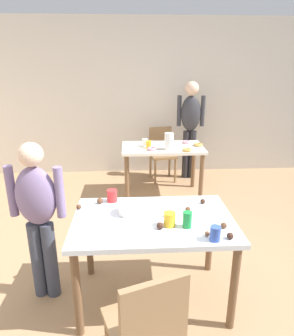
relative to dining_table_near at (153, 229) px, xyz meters
name	(u,v)px	position (x,y,z in m)	size (l,w,h in m)	color
ground_plane	(137,291)	(-0.13, 0.07, -0.65)	(6.40, 6.40, 0.00)	#9E7A56
wall_back	(132,98)	(-0.13, 3.27, 0.65)	(6.40, 0.10, 2.60)	#BCB2A3
dining_table_near	(153,229)	(0.00, 0.00, 0.00)	(1.24, 0.80, 0.75)	silver
dining_table_far	(163,154)	(0.30, 2.13, -0.02)	(1.16, 0.68, 0.75)	silver
chair_near_table	(147,325)	(-0.09, -0.77, -0.16)	(0.51, 0.51, 0.87)	olive
chair_far_table	(162,150)	(0.36, 2.82, -0.16)	(0.46, 0.46, 0.87)	olive
person_girl_near	(38,211)	(-0.90, 0.09, 0.14)	(0.46, 0.24, 1.35)	#383D4C
person_adult_far	(190,121)	(0.82, 2.84, 0.32)	(0.45, 0.23, 1.61)	#28282D
mixing_bowl	(130,208)	(-0.18, 0.09, 0.14)	(0.19, 0.19, 0.09)	white
soda_can	(187,220)	(0.24, -0.15, 0.16)	(0.07, 0.07, 0.12)	#198438
fork_near	(156,211)	(0.03, 0.12, 0.10)	(0.17, 0.02, 0.01)	silver
cup_near_0	(112,196)	(-0.33, 0.33, 0.15)	(0.09, 0.09, 0.11)	red
cup_near_1	(215,234)	(0.39, -0.33, 0.15)	(0.07, 0.07, 0.11)	#3351B2
cup_near_2	(170,219)	(0.11, -0.12, 0.15)	(0.09, 0.09, 0.11)	yellow
cake_ball_0	(160,226)	(0.04, -0.16, 0.12)	(0.05, 0.05, 0.05)	#3D2319
cake_ball_1	(167,214)	(0.11, 0.02, 0.12)	(0.04, 0.04, 0.04)	#3D2319
cake_ball_2	(224,225)	(0.50, -0.18, 0.12)	(0.05, 0.05, 0.05)	brown
cake_ball_3	(169,218)	(0.12, -0.03, 0.11)	(0.04, 0.04, 0.04)	brown
cake_ball_4	(230,236)	(0.50, -0.32, 0.12)	(0.05, 0.05, 0.05)	#3D2319
cake_ball_5	(188,209)	(0.29, 0.10, 0.12)	(0.04, 0.04, 0.04)	brown
cake_ball_6	(79,207)	(-0.60, 0.19, 0.12)	(0.04, 0.04, 0.04)	brown
cake_ball_7	(203,201)	(0.44, 0.24, 0.12)	(0.04, 0.04, 0.04)	#3D2319
cake_ball_8	(207,234)	(0.36, -0.27, 0.11)	(0.04, 0.04, 0.04)	brown
cake_ball_9	(100,201)	(-0.44, 0.29, 0.12)	(0.05, 0.05, 0.05)	brown
cake_ball_10	(129,201)	(-0.19, 0.30, 0.11)	(0.04, 0.04, 0.04)	brown
pitcher_far	(169,141)	(0.36, 1.96, 0.21)	(0.13, 0.13, 0.23)	white
cup_far_0	(149,145)	(0.09, 2.04, 0.15)	(0.07, 0.07, 0.10)	yellow
cup_far_1	(145,143)	(0.04, 2.15, 0.15)	(0.08, 0.08, 0.11)	white
donut_far_0	(187,150)	(0.60, 1.87, 0.11)	(0.12, 0.12, 0.04)	gold
donut_far_1	(198,145)	(0.81, 2.12, 0.12)	(0.13, 0.13, 0.04)	gold
donut_far_2	(186,142)	(0.67, 2.29, 0.11)	(0.12, 0.12, 0.04)	pink
donut_far_3	(152,149)	(0.12, 1.94, 0.12)	(0.13, 0.13, 0.04)	pink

